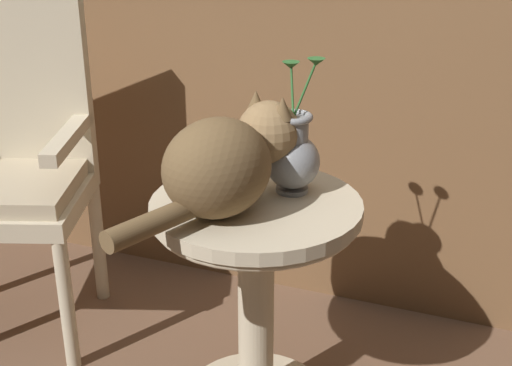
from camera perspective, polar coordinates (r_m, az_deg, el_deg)
The scene contains 4 objects.
wicker_side_table at distance 1.84m, azimuth 0.00°, elevation -7.17°, with size 0.53×0.53×0.64m.
wicker_chair at distance 2.32m, azimuth -19.39°, elevation 1.95°, with size 0.59×0.57×1.05m.
cat at distance 1.65m, azimuth -2.40°, elevation 1.78°, with size 0.32×0.56×0.26m.
pewter_vase_with_ivy at distance 1.77m, azimuth 3.02°, elevation 2.32°, with size 0.14×0.14×0.34m.
Camera 1 is at (0.75, -1.41, 1.37)m, focal length 49.20 mm.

